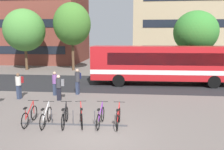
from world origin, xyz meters
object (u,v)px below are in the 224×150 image
object	(u,v)px
parked_bicycle_red_5	(118,118)
street_tree_2	(72,24)
parked_bicycle_white_1	(46,117)
commuter_navy_pack_2	(78,80)
parked_bicycle_red_3	(81,117)
commuter_red_pack_0	(19,84)
parked_bicycle_red_0	(30,116)
commuter_maroon_pack_4	(55,82)
commuter_grey_pack_5	(59,86)
street_tree_0	(24,30)
street_tree_1	(196,32)
city_bus	(163,64)
parked_bicycle_purple_4	(101,117)

from	to	relation	value
parked_bicycle_red_5	street_tree_2	size ratio (longest dim) A/B	0.22
parked_bicycle_white_1	street_tree_2	size ratio (longest dim) A/B	0.22
parked_bicycle_white_1	commuter_navy_pack_2	bearing A→B (deg)	-4.58
parked_bicycle_red_3	commuter_red_pack_0	world-z (taller)	commuter_red_pack_0
parked_bicycle_red_0	commuter_navy_pack_2	xyz separation A→B (m)	(0.85, 5.61, 0.65)
parked_bicycle_red_5	commuter_maroon_pack_4	distance (m)	6.95
commuter_red_pack_0	street_tree_2	world-z (taller)	street_tree_2
parked_bicycle_red_5	commuter_grey_pack_5	bearing A→B (deg)	47.28
street_tree_0	street_tree_1	xyz separation A→B (m)	(19.13, -2.53, -0.30)
parked_bicycle_white_1	street_tree_1	world-z (taller)	street_tree_1
parked_bicycle_red_5	commuter_red_pack_0	bearing A→B (deg)	60.72
city_bus	parked_bicycle_white_1	bearing A→B (deg)	55.50
commuter_navy_pack_2	street_tree_0	bearing A→B (deg)	-131.02
city_bus	commuter_grey_pack_5	world-z (taller)	city_bus
parked_bicycle_white_1	commuter_maroon_pack_4	xyz separation A→B (m)	(-1.43, 5.30, 0.56)
commuter_navy_pack_2	street_tree_1	xyz separation A→B (m)	(9.98, 8.61, 3.41)
street_tree_1	street_tree_2	xyz separation A→B (m)	(-13.35, 2.65, 0.99)
parked_bicycle_purple_4	parked_bicycle_red_5	size ratio (longest dim) A/B	1.00
commuter_grey_pack_5	street_tree_0	world-z (taller)	street_tree_0
parked_bicycle_purple_4	commuter_navy_pack_2	bearing A→B (deg)	26.63
parked_bicycle_white_1	city_bus	bearing A→B (deg)	-37.45
parked_bicycle_red_3	street_tree_2	bearing A→B (deg)	0.72
street_tree_0	street_tree_2	xyz separation A→B (m)	(5.78, 0.12, 0.69)
parked_bicycle_red_5	commuter_maroon_pack_4	size ratio (longest dim) A/B	1.05
parked_bicycle_red_3	parked_bicycle_red_5	distance (m)	1.68
commuter_grey_pack_5	street_tree_1	world-z (taller)	street_tree_1
parked_bicycle_red_3	commuter_maroon_pack_4	xyz separation A→B (m)	(-3.02, 5.12, 0.56)
commuter_maroon_pack_4	street_tree_2	bearing A→B (deg)	-154.50
parked_bicycle_red_0	parked_bicycle_white_1	world-z (taller)	same
parked_bicycle_red_0	street_tree_2	bearing A→B (deg)	6.26
parked_bicycle_red_0	commuter_grey_pack_5	xyz separation A→B (m)	(0.09, 3.99, 0.55)
parked_bicycle_red_3	parked_bicycle_purple_4	bearing A→B (deg)	-103.39
parked_bicycle_red_3	commuter_red_pack_0	size ratio (longest dim) A/B	0.99
commuter_grey_pack_5	street_tree_2	size ratio (longest dim) A/B	0.21
city_bus	parked_bicycle_purple_4	bearing A→B (deg)	66.46
commuter_maroon_pack_4	street_tree_0	xyz separation A→B (m)	(-7.67, 11.52, 3.79)
parked_bicycle_purple_4	commuter_navy_pack_2	size ratio (longest dim) A/B	0.96
parked_bicycle_purple_4	street_tree_1	size ratio (longest dim) A/B	0.26
parked_bicycle_purple_4	parked_bicycle_red_3	bearing A→B (deg)	95.00
street_tree_0	parked_bicycle_red_3	bearing A→B (deg)	-57.28
parked_bicycle_red_3	parked_bicycle_red_0	bearing A→B (deg)	77.03
parked_bicycle_white_1	parked_bicycle_red_3	size ratio (longest dim) A/B	1.03
city_bus	street_tree_1	distance (m)	6.49
parked_bicycle_red_3	commuter_red_pack_0	bearing A→B (deg)	35.99
city_bus	parked_bicycle_white_1	size ratio (longest dim) A/B	7.01
parked_bicycle_red_5	street_tree_2	world-z (taller)	street_tree_2
city_bus	parked_bicycle_red_0	bearing A→B (deg)	52.09
city_bus	commuter_grey_pack_5	xyz separation A→B (m)	(-7.07, -5.59, -0.84)
parked_bicycle_red_0	parked_bicycle_purple_4	bearing A→B (deg)	-89.69
parked_bicycle_red_3	parked_bicycle_purple_4	size ratio (longest dim) A/B	0.97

